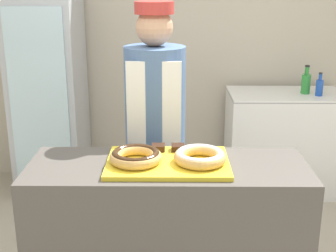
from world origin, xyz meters
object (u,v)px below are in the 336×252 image
donut_light_glaze (200,156)px  chest_freezer (284,141)px  serving_tray (168,163)px  bottle_green (306,83)px  donut_chocolate_glaze (136,156)px  beverage_fridge (49,93)px  brownie_back_left (158,148)px  brownie_back_right (178,148)px  baker_person (155,132)px  bottle_blue (319,87)px

donut_light_glaze → chest_freezer: 2.05m
serving_tray → bottle_green: size_ratio=2.55×
serving_tray → donut_chocolate_glaze: bearing=-170.9°
beverage_fridge → bottle_green: bearing=-0.4°
donut_chocolate_glaze → serving_tray: bearing=9.1°
donut_light_glaze → bottle_green: bearing=59.9°
brownie_back_left → beverage_fridge: beverage_fridge is taller
serving_tray → donut_light_glaze: 0.17m
brownie_back_right → brownie_back_left: bearing=180.0°
serving_tray → beverage_fridge: 2.04m
bottle_green → serving_tray: bearing=-124.3°
donut_chocolate_glaze → brownie_back_right: size_ratio=3.75×
donut_light_glaze → beverage_fridge: bearing=124.7°
brownie_back_left → baker_person: bearing=94.2°
brownie_back_right → serving_tray: bearing=-109.5°
serving_tray → beverage_fridge: beverage_fridge is taller
bottle_green → bottle_blue: size_ratio=1.24×
bottle_green → donut_chocolate_glaze: bearing=-127.4°
donut_chocolate_glaze → baker_person: 0.65m
brownie_back_right → bottle_blue: (1.22, 1.50, 0.01)m
donut_light_glaze → bottle_blue: (1.11, 1.67, -0.01)m
brownie_back_left → donut_chocolate_glaze: bearing=-121.8°
brownie_back_left → bottle_blue: (1.33, 1.50, 0.01)m
chest_freezer → bottle_blue: 0.59m
serving_tray → brownie_back_left: size_ratio=8.77×
donut_light_glaze → baker_person: size_ratio=0.16×
beverage_fridge → chest_freezer: size_ratio=1.77×
brownie_back_right → bottle_blue: 1.93m
serving_tray → donut_chocolate_glaze: (-0.16, -0.03, 0.05)m
donut_light_glaze → beverage_fridge: 2.16m
brownie_back_right → baker_person: 0.48m
donut_light_glaze → brownie_back_right: (-0.11, 0.18, -0.02)m
donut_light_glaze → bottle_green: (1.02, 1.76, 0.01)m
donut_light_glaze → bottle_green: bottle_green is taller
chest_freezer → bottle_green: 0.57m
bottle_green → beverage_fridge: bearing=179.6°
brownie_back_left → serving_tray: bearing=-70.5°
donut_light_glaze → brownie_back_right: 0.21m
brownie_back_right → chest_freezer: brownie_back_right is taller
chest_freezer → bottle_green: (0.14, -0.02, 0.55)m
serving_tray → brownie_back_right: brownie_back_right is taller
donut_light_glaze → beverage_fridge: beverage_fridge is taller
brownie_back_left → bottle_green: (1.24, 1.58, 0.03)m
beverage_fridge → bottle_blue: bearing=-2.4°
serving_tray → donut_chocolate_glaze: size_ratio=2.34×
serving_tray → donut_light_glaze: (0.16, -0.03, 0.05)m
donut_light_glaze → donut_chocolate_glaze: bearing=180.0°
baker_person → donut_chocolate_glaze: bearing=-96.9°
brownie_back_left → bottle_blue: 2.00m
brownie_back_right → donut_light_glaze: bearing=-58.2°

